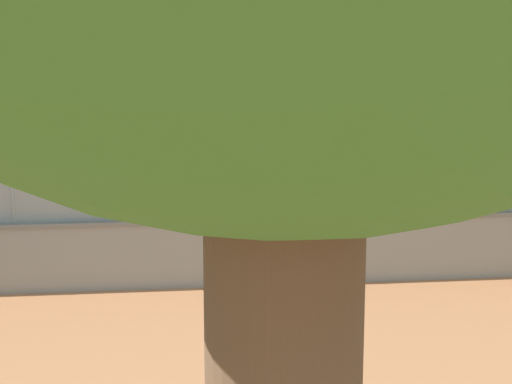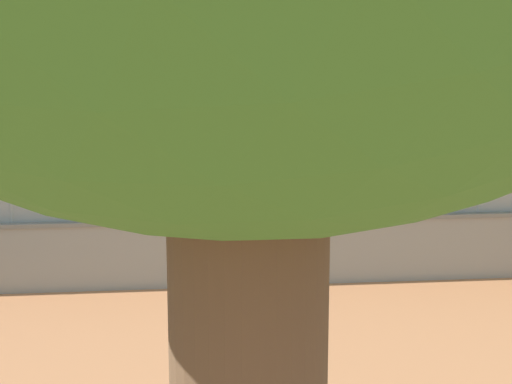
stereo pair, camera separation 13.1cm
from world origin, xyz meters
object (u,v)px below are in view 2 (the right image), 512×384
at_px(player_foreground_swinging, 348,186).
at_px(player_baseline_waiting, 343,164).
at_px(sports_ball, 390,197).
at_px(player_at_service_line, 49,186).

bearing_deg(player_foreground_swinging, player_baseline_waiting, -102.46).
bearing_deg(player_foreground_swinging, sports_ball, -127.34).
xyz_separation_m(player_baseline_waiting, sports_ball, (-1.17, 1.43, -0.89)).
height_order(player_at_service_line, sports_ball, player_at_service_line).
bearing_deg(player_at_service_line, player_baseline_waiting, -163.39).
bearing_deg(player_baseline_waiting, player_foreground_swinging, 77.54).
xyz_separation_m(player_foreground_swinging, player_at_service_line, (8.18, -1.46, -0.06)).
xyz_separation_m(player_baseline_waiting, player_at_service_line, (9.10, 2.72, -0.11)).
relative_size(player_baseline_waiting, player_at_service_line, 1.12).
distance_m(player_foreground_swinging, sports_ball, 3.55).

